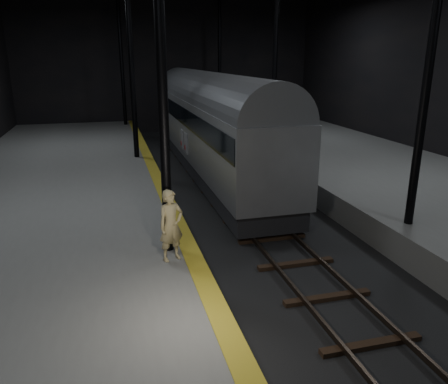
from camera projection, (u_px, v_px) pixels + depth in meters
name	position (u px, v px, depth m)	size (l,w,h in m)	color
ground	(253.00, 220.00, 16.86)	(44.00, 44.00, 0.00)	black
platform_left	(45.00, 227.00, 14.86)	(9.00, 43.80, 1.00)	#595956
platform_right	(421.00, 193.00, 18.55)	(9.00, 43.80, 1.00)	#595956
tactile_strip	(169.00, 202.00, 15.76)	(0.50, 43.80, 0.01)	olive
track	(253.00, 218.00, 16.84)	(2.40, 43.00, 0.24)	#3F3328
train	(209.00, 120.00, 22.79)	(2.92, 19.49, 5.21)	#93959A
woman	(171.00, 225.00, 11.06)	(0.68, 0.45, 1.88)	tan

